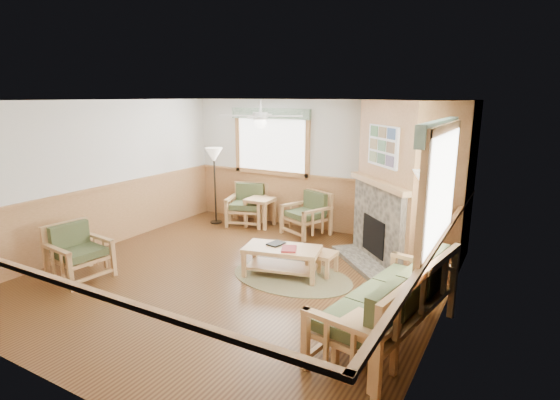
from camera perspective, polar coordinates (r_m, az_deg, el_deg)
The scene contains 24 objects.
floor at distance 6.95m, azimuth -5.82°, elevation -10.10°, with size 6.00×6.00×0.01m, color #4E2F15.
ceiling at distance 6.38m, azimuth -6.41°, elevation 12.80°, with size 6.00×6.00×0.01m, color white.
wall_back at distance 9.09m, azimuth 5.01°, elevation 4.44°, with size 6.00×0.02×2.70m, color white.
wall_front at distance 4.55m, azimuth -28.84°, elevation -6.38°, with size 6.00×0.02×2.70m, color white.
wall_left at distance 8.61m, azimuth -22.57°, elevation 2.96°, with size 0.02×6.00×2.70m, color white.
wall_right at distance 5.40m, azimuth 20.74°, elevation -2.60°, with size 0.02×6.00×2.70m, color white.
wainscot at distance 6.75m, azimuth -5.93°, elevation -5.77°, with size 6.00×6.00×1.10m, color #AA7645, non-canonical shape.
fireplace at distance 7.54m, azimuth 16.19°, elevation 2.10°, with size 2.20×2.20×2.70m, color #AA7645, non-canonical shape.
window_back at distance 9.46m, azimuth -1.14°, elevation 12.02°, with size 1.90×0.16×1.50m, color white, non-canonical shape.
window_right at distance 5.03m, azimuth 21.03°, elevation 9.92°, with size 0.16×1.90×1.50m, color white, non-canonical shape.
ceiling_fan at distance 6.46m, azimuth -2.59°, elevation 12.52°, with size 1.24×1.24×0.36m, color white, non-canonical shape.
sofa at distance 5.23m, azimuth 13.87°, elevation -12.69°, with size 0.88×2.14×0.98m, color tan, non-canonical shape.
armchair_back_left at distance 9.60m, azimuth -4.31°, elevation -0.61°, with size 0.78×0.78×0.88m, color tan, non-canonical shape.
armchair_back_right at distance 8.88m, azimuth 3.42°, elevation -1.81°, with size 0.77×0.77×0.86m, color tan, non-canonical shape.
armchair_left at distance 7.43m, azimuth -24.75°, elevation -6.19°, with size 0.76×0.76×0.85m, color tan, non-canonical shape.
coffee_table at distance 6.91m, azimuth 0.27°, elevation -8.02°, with size 1.17×0.59×0.47m, color tan, non-canonical shape.
end_table_chairs at distance 9.46m, azimuth -2.61°, elevation -1.61°, with size 0.55×0.53×0.62m, color tan, non-canonical shape.
end_table_sofa at distance 4.70m, azimuth 11.05°, elevation -18.60°, with size 0.51×0.49×0.57m, color tan, non-canonical shape.
footstool at distance 7.02m, azimuth 5.48°, elevation -8.20°, with size 0.42×0.42×0.36m, color tan, non-canonical shape.
braided_rug at distance 6.93m, azimuth 1.53°, elevation -10.00°, with size 1.97×1.97×0.01m, color brown.
floor_lamp_left at distance 9.68m, azimuth -8.49°, elevation 1.85°, with size 0.39×0.39×1.69m, color black, non-canonical shape.
floor_lamp_right at distance 6.65m, azimuth 18.14°, elevation -3.70°, with size 0.40×0.40×1.76m, color black, non-canonical shape.
book_red at distance 6.71m, azimuth 1.18°, elevation -6.28°, with size 0.22×0.30×0.03m, color maroon.
book_dark at distance 6.95m, azimuth -0.53°, elevation -5.62°, with size 0.20×0.27×0.03m, color black.
Camera 1 is at (3.74, -5.16, 2.76)m, focal length 28.00 mm.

